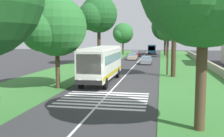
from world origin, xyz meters
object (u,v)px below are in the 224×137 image
Objects in this scene: utility_pole at (168,40)px; trailing_car_1 at (133,57)px; roadside_tree_left_0 at (98,16)px; trailing_car_0 at (146,60)px; roadside_tree_left_1 at (56,28)px; roadside_tree_left_2 at (123,34)px; trailing_car_2 at (135,54)px; coach_bus at (102,62)px; roadside_tree_right_1 at (165,27)px; roadside_tree_right_2 at (173,12)px; trailing_minibus_0 at (152,48)px; roadside_tree_right_0 at (167,31)px.

trailing_car_1 is at bearing 16.35° from utility_pole.
trailing_car_0 is at bearing -69.54° from roadside_tree_left_0.
trailing_car_0 is 0.51× the size of roadside_tree_left_1.
roadside_tree_left_2 is (26.87, 7.88, 4.92)m from trailing_car_0.
trailing_car_1 is 1.00× the size of trailing_car_2.
roadside_tree_right_1 is at bearing -8.88° from coach_bus.
trailing_car_1 is 23.94m from utility_pole.
roadside_tree_left_0 reaches higher than trailing_car_0.
utility_pole reaches higher than trailing_car_2.
trailing_minibus_0 is at bearing 4.82° from roadside_tree_right_2.
roadside_tree_left_1 is (-43.57, 3.39, 4.90)m from trailing_car_2.
roadside_tree_right_1 reaches higher than roadside_tree_right_2.
roadside_tree_right_0 is at bearing -12.79° from trailing_car_0.
trailing_car_2 is at bearing 11.02° from trailing_car_0.
roadside_tree_right_1 is 1.07× the size of roadside_tree_right_2.
trailing_minibus_0 is at bearing -17.72° from trailing_car_2.
roadside_tree_right_0 reaches higher than trailing_car_2.
trailing_minibus_0 is 55.64m from roadside_tree_left_1.
trailing_car_0 is at bearing 13.66° from utility_pole.
roadside_tree_left_2 is at bearing 15.46° from utility_pole.
trailing_car_0 is 28.43m from roadside_tree_left_2.
trailing_minibus_0 is 46.09m from roadside_tree_right_2.
roadside_tree_right_0 reaches higher than trailing_minibus_0.
roadside_tree_left_2 is 0.99× the size of roadside_tree_right_0.
trailing_minibus_0 is 0.52× the size of roadside_tree_left_0.
roadside_tree_left_0 is (-21.88, 4.42, 7.67)m from trailing_car_2.
roadside_tree_right_2 is at bearing -135.57° from roadside_tree_left_0.
coach_bus is at bearing 171.12° from roadside_tree_right_1.
trailing_car_1 is at bearing -178.10° from trailing_car_2.
roadside_tree_left_0 is (17.48, 4.45, 6.19)m from coach_bus.
utility_pole is (-10.62, -11.40, -3.99)m from roadside_tree_left_0.
roadside_tree_right_2 reaches higher than trailing_minibus_0.
roadside_tree_right_2 is (-34.04, -7.50, 7.04)m from trailing_car_2.
trailing_minibus_0 is (50.84, -3.63, -0.60)m from coach_bus.
trailing_minibus_0 is at bearing 26.99° from roadside_tree_right_1.
roadside_tree_right_2 is 3.73m from utility_pole.
coach_bus is 6.41m from roadside_tree_left_1.
roadside_tree_left_0 is at bearing 110.46° from trailing_car_0.
roadside_tree_right_1 is (-6.48, -3.30, 5.63)m from trailing_minibus_0.
trailing_minibus_0 is 44.19m from utility_pole.
roadside_tree_right_2 is at bearing -164.43° from roadside_tree_left_2.
trailing_car_0 is 0.40× the size of roadside_tree_right_1.
trailing_car_2 is 0.52× the size of utility_pole.
roadside_tree_right_1 is (23.86, -3.29, 6.51)m from trailing_car_0.
trailing_car_0 is at bearing -163.64° from roadside_tree_left_2.
trailing_car_1 is at bearing -6.28° from roadside_tree_left_1.
trailing_car_2 is 10.29m from roadside_tree_left_2.
roadside_tree_left_0 reaches higher than roadside_tree_right_1.
roadside_tree_left_1 is (-4.20, 3.43, 3.42)m from coach_bus.
roadside_tree_left_1 is at bearing 136.84° from utility_pole.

